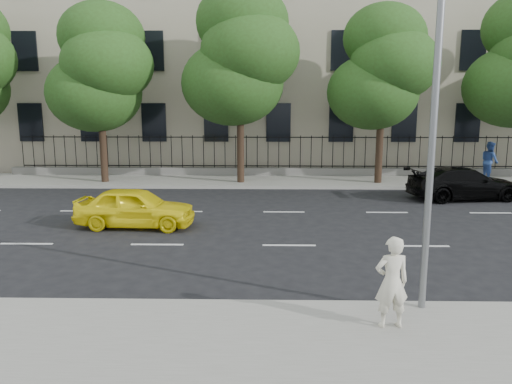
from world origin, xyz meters
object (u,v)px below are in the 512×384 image
woman_near (392,282)px  black_sedan (464,183)px  yellow_taxi (135,207)px  street_light (429,58)px

woman_near → black_sedan: bearing=-123.0°
yellow_taxi → woman_near: 10.38m
street_light → yellow_taxi: bearing=140.3°
street_light → woman_near: bearing=-121.3°
black_sedan → woman_near: size_ratio=2.80×
street_light → yellow_taxi: (-7.69, 6.38, -4.46)m
street_light → black_sedan: size_ratio=1.64×
woman_near → yellow_taxi: bearing=-55.8°
yellow_taxi → black_sedan: size_ratio=0.82×
street_light → yellow_taxi: size_ratio=1.99×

